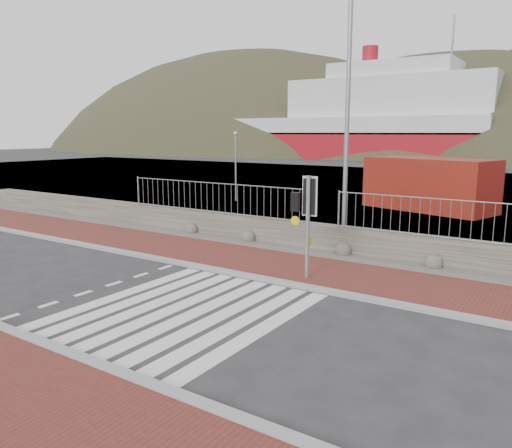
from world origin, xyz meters
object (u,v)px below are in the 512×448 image
Objects in this scene: ferry at (352,124)px; streetlight at (352,102)px; shipping_container at (429,184)px; traffic_signal_far at (307,205)px.

ferry is 64.90m from streetlight.
shipping_container is (25.23, -49.21, -3.99)m from ferry.
streetlight is at bearing -67.15° from ferry.
streetlight is (25.20, -59.80, -0.26)m from ferry.
streetlight reaches higher than traffic_signal_far.
ferry reaches higher than shipping_container.
ferry reaches higher than streetlight.
traffic_signal_far is at bearing -68.08° from ferry.
ferry is at bearing -77.67° from traffic_signal_far.
streetlight reaches higher than shipping_container.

